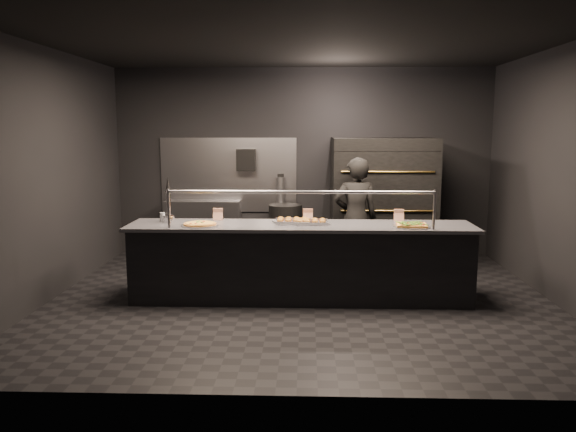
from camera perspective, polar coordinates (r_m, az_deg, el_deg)
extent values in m
plane|color=black|center=(6.88, 1.26, -8.43)|extent=(6.00, 6.00, 0.00)
plane|color=black|center=(6.63, 1.36, 17.15)|extent=(6.00, 6.00, 0.00)
cube|color=black|center=(9.08, 1.49, 5.43)|extent=(6.00, 0.04, 3.00)
cube|color=black|center=(4.10, 0.91, 1.26)|extent=(6.00, 0.04, 3.00)
cube|color=black|center=(7.27, -23.13, 3.87)|extent=(0.04, 5.00, 3.00)
cube|color=black|center=(7.21, 25.96, 3.65)|extent=(0.04, 5.00, 3.00)
cube|color=#99999E|center=(9.16, -6.06, 4.16)|extent=(2.20, 0.02, 1.20)
cube|color=black|center=(6.76, 1.28, -4.86)|extent=(4.00, 0.70, 0.88)
cube|color=#36363B|center=(6.66, 1.29, -1.02)|extent=(4.10, 0.78, 0.04)
cylinder|color=#99999E|center=(6.52, -12.03, 0.75)|extent=(0.03, 0.03, 0.45)
cylinder|color=#99999E|center=(6.49, 14.64, 0.62)|extent=(0.03, 0.03, 0.45)
cylinder|color=#99999E|center=(6.30, 1.27, 2.46)|extent=(3.00, 0.04, 0.04)
cube|color=black|center=(8.71, 9.35, -2.80)|extent=(1.50, 1.15, 0.60)
cube|color=black|center=(8.61, 9.45, 1.11)|extent=(1.50, 1.20, 0.55)
cube|color=black|center=(8.56, 9.54, 4.76)|extent=(1.50, 1.20, 0.55)
cube|color=black|center=(8.54, 9.61, 7.24)|extent=(1.50, 1.20, 0.18)
cylinder|color=gold|center=(8.01, 10.02, 0.52)|extent=(1.30, 0.02, 0.02)
cylinder|color=gold|center=(7.95, 10.13, 4.44)|extent=(1.30, 0.02, 0.02)
cube|color=#99999E|center=(9.18, -8.59, -1.23)|extent=(1.20, 0.35, 0.90)
cube|color=black|center=(9.02, -4.27, 5.70)|extent=(0.30, 0.20, 0.35)
cylinder|color=#B2B2B7|center=(9.03, -0.75, 2.54)|extent=(0.14, 0.14, 0.45)
cube|color=black|center=(9.00, -0.75, 4.13)|extent=(0.10, 0.06, 0.06)
cylinder|color=silver|center=(6.96, -11.99, -0.28)|extent=(0.14, 0.14, 0.08)
cylinder|color=silver|center=(6.93, -12.04, 1.21)|extent=(0.05, 0.05, 0.37)
cylinder|color=silver|center=(6.83, -12.25, 2.47)|extent=(0.02, 0.10, 0.02)
cone|color=black|center=(6.90, -12.11, 3.30)|extent=(0.05, 0.05, 0.14)
cylinder|color=silver|center=(6.65, -8.93, -0.91)|extent=(0.44, 0.44, 0.01)
cylinder|color=#D38A43|center=(6.65, -8.93, -0.81)|extent=(0.38, 0.38, 0.02)
cylinder|color=#F2CB4F|center=(6.65, -8.93, -0.71)|extent=(0.33, 0.33, 0.01)
cube|color=silver|center=(6.75, 0.45, -0.63)|extent=(0.50, 0.43, 0.02)
ellipsoid|color=#9A6121|center=(6.68, -0.80, -0.45)|extent=(0.08, 0.08, 0.05)
ellipsoid|color=#9A6121|center=(6.82, -0.75, -0.26)|extent=(0.08, 0.08, 0.05)
ellipsoid|color=#9A6121|center=(6.68, 0.02, -0.46)|extent=(0.08, 0.08, 0.05)
ellipsoid|color=#9A6121|center=(6.81, 0.06, -0.27)|extent=(0.08, 0.08, 0.05)
ellipsoid|color=#9A6121|center=(6.67, 0.84, -0.46)|extent=(0.08, 0.08, 0.05)
ellipsoid|color=#9A6121|center=(6.81, 0.87, -0.27)|extent=(0.08, 0.08, 0.05)
ellipsoid|color=#9A6121|center=(6.67, 1.67, -0.47)|extent=(0.08, 0.08, 0.05)
ellipsoid|color=#9A6121|center=(6.81, 1.67, -0.28)|extent=(0.08, 0.08, 0.05)
cube|color=silver|center=(6.69, 2.36, -0.72)|extent=(0.46, 0.38, 0.02)
ellipsoid|color=#9A6121|center=(6.62, 1.18, -0.56)|extent=(0.07, 0.07, 0.05)
ellipsoid|color=#9A6121|center=(6.75, 1.20, -0.37)|extent=(0.07, 0.07, 0.05)
ellipsoid|color=#9A6121|center=(6.62, 1.97, -0.56)|extent=(0.07, 0.07, 0.05)
ellipsoid|color=#9A6121|center=(6.75, 1.97, -0.38)|extent=(0.07, 0.07, 0.05)
ellipsoid|color=#9A6121|center=(6.62, 2.76, -0.57)|extent=(0.07, 0.07, 0.05)
ellipsoid|color=#9A6121|center=(6.75, 2.74, -0.38)|extent=(0.07, 0.07, 0.05)
ellipsoid|color=#9A6121|center=(6.62, 3.54, -0.57)|extent=(0.07, 0.07, 0.05)
ellipsoid|color=#9A6121|center=(6.75, 3.51, -0.39)|extent=(0.07, 0.07, 0.05)
cylinder|color=silver|center=(6.64, 12.44, -1.04)|extent=(0.43, 0.43, 0.01)
cube|color=#D38A43|center=(6.63, 12.44, -0.90)|extent=(0.37, 0.34, 0.02)
cube|color=#F2CB4F|center=(6.63, 12.44, -0.80)|extent=(0.35, 0.32, 0.01)
cube|color=#4A882A|center=(6.63, 12.45, -0.72)|extent=(0.33, 0.30, 0.01)
cylinder|color=silver|center=(7.06, -12.63, -0.07)|extent=(0.06, 0.06, 0.11)
cylinder|color=silver|center=(7.03, -11.78, -0.16)|extent=(0.05, 0.05, 0.09)
cube|color=white|center=(7.01, -7.13, 0.20)|extent=(0.12, 0.04, 0.15)
cube|color=white|center=(6.92, 2.04, 0.15)|extent=(0.12, 0.04, 0.15)
cube|color=white|center=(7.02, 11.20, 0.10)|extent=(0.12, 0.04, 0.15)
cylinder|color=black|center=(8.80, -0.26, -1.66)|extent=(0.52, 0.52, 0.87)
imported|color=black|center=(7.73, 6.88, -0.22)|extent=(0.65, 0.46, 1.66)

